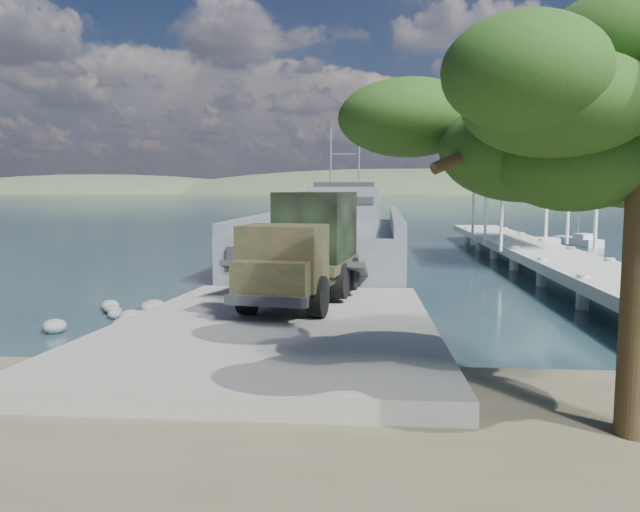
{
  "coord_description": "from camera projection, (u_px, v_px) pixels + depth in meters",
  "views": [
    {
      "loc": [
        3.0,
        -21.17,
        4.77
      ],
      "look_at": [
        0.77,
        6.0,
        1.81
      ],
      "focal_mm": 35.0,
      "sensor_mm": 36.0,
      "label": 1
    }
  ],
  "objects": [
    {
      "name": "ground",
      "position": [
        284.0,
        326.0,
        21.73
      ],
      "size": [
        1400.0,
        1400.0,
        0.0
      ],
      "primitive_type": "plane",
      "color": "#19303C",
      "rests_on": "ground"
    },
    {
      "name": "boat_ramp",
      "position": [
        280.0,
        325.0,
        20.72
      ],
      "size": [
        10.0,
        18.0,
        0.5
      ],
      "primitive_type": "cube",
      "color": "gray",
      "rests_on": "ground"
    },
    {
      "name": "shoreline_rocks",
      "position": [
        118.0,
        320.0,
        22.73
      ],
      "size": [
        3.2,
        5.6,
        0.9
      ],
      "primitive_type": null,
      "color": "#575754",
      "rests_on": "ground"
    },
    {
      "name": "distant_headlands",
      "position": [
        423.0,
        194.0,
        572.51
      ],
      "size": [
        1000.0,
        240.0,
        48.0
      ],
      "primitive_type": null,
      "color": "#3D5132",
      "rests_on": "ground"
    },
    {
      "name": "pier",
      "position": [
        531.0,
        239.0,
        39.1
      ],
      "size": [
        6.4,
        44.0,
        6.1
      ],
      "color": "#AFB1A6",
      "rests_on": "ground"
    },
    {
      "name": "landing_craft",
      "position": [
        335.0,
        242.0,
        45.16
      ],
      "size": [
        10.12,
        37.07,
        10.94
      ],
      "rotation": [
        0.0,
        0.0,
        -0.02
      ],
      "color": "#51595F",
      "rests_on": "ground"
    },
    {
      "name": "military_truck",
      "position": [
        307.0,
        247.0,
        23.84
      ],
      "size": [
        4.09,
        9.21,
        4.13
      ],
      "rotation": [
        0.0,
        0.0,
        -0.16
      ],
      "color": "black",
      "rests_on": "boat_ramp"
    },
    {
      "name": "soldier",
      "position": [
        264.0,
        287.0,
        20.84
      ],
      "size": [
        0.79,
        0.57,
        2.0
      ],
      "primitive_type": "imported",
      "rotation": [
        0.0,
        0.0,
        0.13
      ],
      "color": "black",
      "rests_on": "boat_ramp"
    },
    {
      "name": "sailboat_near",
      "position": [
        547.0,
        248.0,
        46.07
      ],
      "size": [
        2.61,
        6.01,
        7.08
      ],
      "rotation": [
        0.0,
        0.0,
        -0.16
      ],
      "color": "silver",
      "rests_on": "ground"
    },
    {
      "name": "sailboat_far",
      "position": [
        579.0,
        241.0,
        52.47
      ],
      "size": [
        2.8,
        5.18,
        6.06
      ],
      "rotation": [
        0.0,
        0.0,
        0.29
      ],
      "color": "silver",
      "rests_on": "ground"
    },
    {
      "name": "overhang_tree",
      "position": [
        606.0,
        102.0,
        11.03
      ],
      "size": [
        8.64,
        7.96,
        7.85
      ],
      "color": "#352415",
      "rests_on": "ground"
    }
  ]
}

